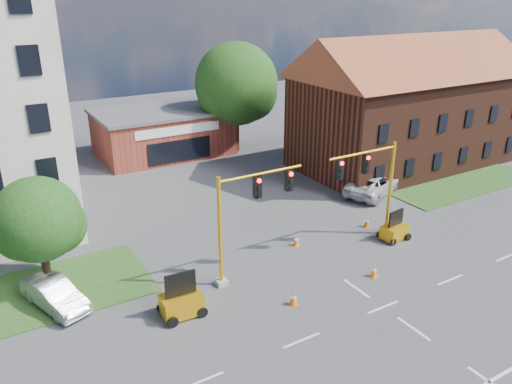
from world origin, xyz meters
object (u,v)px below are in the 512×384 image
Objects in this scene: signal_mast_east at (372,182)px; pickup_white at (373,184)px; signal_mast_west at (247,212)px; trailer_west at (182,302)px; trailer_east at (395,231)px.

signal_mast_east reaches higher than pickup_white.
trailer_west is at bearing -162.51° from signal_mast_west.
trailer_east is 0.32× the size of pickup_white.
signal_mast_east is at bearing 143.01° from trailer_east.
signal_mast_east is at bearing 0.00° from signal_mast_west.
signal_mast_west and signal_mast_east have the same top height.
trailer_east is at bearing 5.64° from trailer_west.
signal_mast_west is 1.06× the size of pickup_white.
signal_mast_west is at bearing 88.99° from pickup_white.
pickup_white is (18.99, 7.03, 0.12)m from trailer_west.
signal_mast_east is 1.06× the size of pickup_white.
signal_mast_west is at bearing 180.00° from signal_mast_east.
trailer_east is (10.25, -0.85, -3.32)m from signal_mast_west.
signal_mast_west is 2.78× the size of trailer_west.
trailer_west is 0.38× the size of pickup_white.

